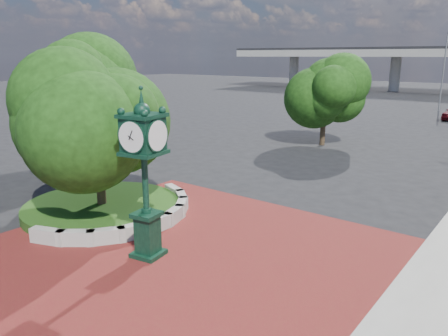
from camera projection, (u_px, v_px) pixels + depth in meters
ground at (197, 244)px, 14.57m from camera, size 200.00×200.00×0.00m
plaza at (176, 254)px, 13.80m from camera, size 12.00×12.00×0.04m
planter_wall at (141, 219)px, 16.10m from camera, size 2.96×6.77×0.54m
grass_bed at (102, 208)px, 17.48m from camera, size 6.10×6.10×0.40m
tree_planter at (96, 120)px, 16.60m from camera, size 5.20×5.20×6.33m
tree_northwest at (82, 91)px, 25.06m from camera, size 5.60×5.60×6.93m
tree_street at (325, 99)px, 29.92m from camera, size 4.40×4.40×5.45m
post_clock at (145, 168)px, 12.96m from camera, size 1.22×1.22×5.20m
street_lamp_far at (446, 65)px, 48.22m from camera, size 1.90×0.68×8.63m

